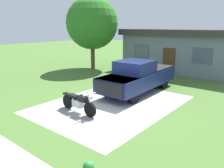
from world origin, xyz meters
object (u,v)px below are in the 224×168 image
(motorcycle, at_px, (79,102))
(pickup_truck, at_px, (139,76))
(shade_tree, at_px, (92,23))
(neighbor_house, at_px, (182,50))

(motorcycle, xyz_separation_m, pickup_truck, (0.30, 4.46, 0.48))
(shade_tree, relative_size, neighbor_house, 0.65)
(pickup_truck, distance_m, shade_tree, 8.67)
(pickup_truck, xyz_separation_m, shade_tree, (-7.23, 3.69, 3.03))
(shade_tree, bearing_deg, neighbor_house, 34.19)
(motorcycle, height_order, shade_tree, shade_tree)
(shade_tree, distance_m, neighbor_house, 8.10)
(motorcycle, relative_size, neighbor_house, 0.23)
(motorcycle, bearing_deg, pickup_truck, 86.14)
(motorcycle, height_order, neighbor_house, neighbor_house)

